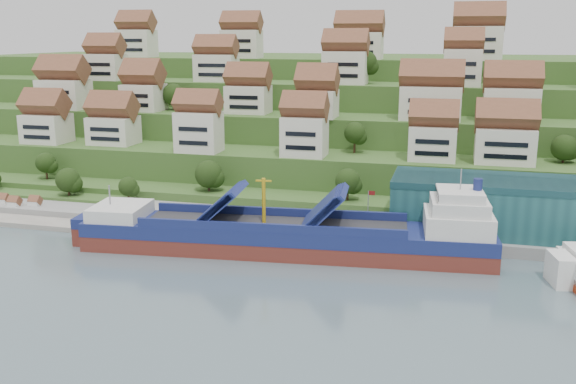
# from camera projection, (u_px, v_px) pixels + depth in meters

# --- Properties ---
(ground) EXTENTS (300.00, 300.00, 0.00)m
(ground) POSITION_uv_depth(u_px,v_px,m) (259.00, 253.00, 114.71)
(ground) COLOR slate
(ground) RESTS_ON ground
(quay) EXTENTS (180.00, 14.00, 2.20)m
(quay) POSITION_uv_depth(u_px,v_px,m) (381.00, 231.00, 123.62)
(quay) COLOR gray
(quay) RESTS_ON ground
(pebble_beach) EXTENTS (45.00, 20.00, 1.00)m
(pebble_beach) POSITION_uv_depth(u_px,v_px,m) (22.00, 211.00, 140.12)
(pebble_beach) COLOR gray
(pebble_beach) RESTS_ON ground
(hillside) EXTENTS (260.00, 128.00, 31.00)m
(hillside) POSITION_uv_depth(u_px,v_px,m) (352.00, 121.00, 209.48)
(hillside) COLOR #2D4C1E
(hillside) RESTS_ON ground
(hillside_village) EXTENTS (155.09, 62.69, 29.31)m
(hillside_village) POSITION_uv_depth(u_px,v_px,m) (332.00, 89.00, 165.86)
(hillside_village) COLOR silver
(hillside_village) RESTS_ON ground
(hillside_trees) EXTENTS (140.38, 61.90, 30.24)m
(hillside_trees) POSITION_uv_depth(u_px,v_px,m) (288.00, 125.00, 154.85)
(hillside_trees) COLOR #223B13
(hillside_trees) RESTS_ON ground
(warehouse) EXTENTS (60.00, 15.00, 10.00)m
(warehouse) POSITION_uv_depth(u_px,v_px,m) (560.00, 209.00, 116.18)
(warehouse) COLOR #205558
(warehouse) RESTS_ON quay
(flagpole) EXTENTS (1.28, 0.16, 8.00)m
(flagpole) POSITION_uv_depth(u_px,v_px,m) (369.00, 208.00, 118.01)
(flagpole) COLOR gray
(flagpole) RESTS_ON quay
(beach_huts) EXTENTS (14.40, 3.70, 2.20)m
(beach_huts) POSITION_uv_depth(u_px,v_px,m) (9.00, 205.00, 139.06)
(beach_huts) COLOR white
(beach_huts) RESTS_ON pebble_beach
(cargo_ship) EXTENTS (73.44, 18.17, 16.06)m
(cargo_ship) POSITION_uv_depth(u_px,v_px,m) (296.00, 236.00, 113.81)
(cargo_ship) COLOR maroon
(cargo_ship) RESTS_ON ground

